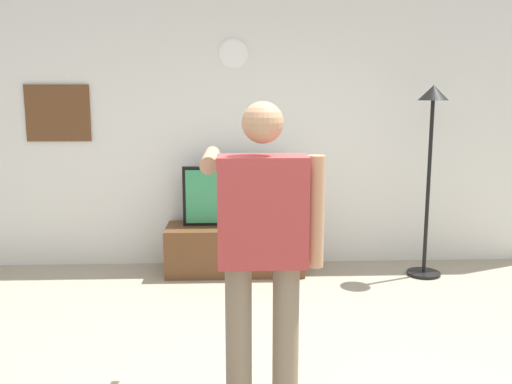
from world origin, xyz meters
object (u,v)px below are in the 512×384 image
at_px(tv_stand, 235,249).
at_px(television, 235,196).
at_px(floor_lamp, 431,141).
at_px(wall_clock, 234,54).
at_px(person_standing_nearer_lamp, 262,243).
at_px(framed_picture, 58,113).

relative_size(tv_stand, television, 1.33).
relative_size(television, floor_lamp, 0.55).
bearing_deg(floor_lamp, wall_clock, 165.70).
bearing_deg(tv_stand, wall_clock, 90.00).
height_order(tv_stand, person_standing_nearer_lamp, person_standing_nearer_lamp).
height_order(television, wall_clock, wall_clock).
bearing_deg(framed_picture, wall_clock, -0.16).
relative_size(television, framed_picture, 1.60).
bearing_deg(tv_stand, framed_picture, 170.36).
bearing_deg(television, person_standing_nearer_lamp, -86.91).
relative_size(tv_stand, person_standing_nearer_lamp, 0.79).
distance_m(wall_clock, person_standing_nearer_lamp, 3.04).
bearing_deg(floor_lamp, television, 173.01).
distance_m(television, framed_picture, 1.93).
xyz_separation_m(wall_clock, floor_lamp, (1.84, -0.47, -0.83)).
relative_size(wall_clock, person_standing_nearer_lamp, 0.16).
relative_size(wall_clock, framed_picture, 0.45).
distance_m(television, person_standing_nearer_lamp, 2.57).
bearing_deg(person_standing_nearer_lamp, wall_clock, 92.83).
distance_m(floor_lamp, person_standing_nearer_lamp, 2.91).
bearing_deg(framed_picture, floor_lamp, -7.55).
xyz_separation_m(television, wall_clock, (0.00, 0.24, 1.37)).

